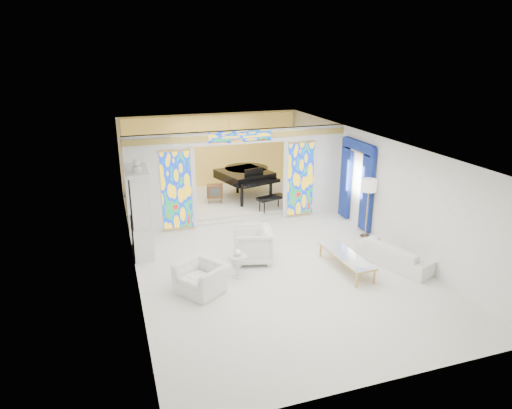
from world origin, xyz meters
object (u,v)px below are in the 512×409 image
object	(u,v)px
armchair_right	(252,245)
coffee_table	(346,256)
sofa	(396,254)
grand_piano	(246,174)
china_cabinet	(140,213)
armchair_left	(201,278)
tv_console	(215,191)

from	to	relation	value
armchair_right	coffee_table	bearing A→B (deg)	72.83
coffee_table	sofa	bearing A→B (deg)	-6.08
sofa	grand_piano	size ratio (longest dim) A/B	0.61
coffee_table	grand_piano	distance (m)	6.21
china_cabinet	coffee_table	world-z (taller)	china_cabinet
armchair_right	armchair_left	bearing A→B (deg)	-40.36
armchair_right	sofa	xyz separation A→B (m)	(3.46, -1.39, -0.16)
armchair_right	china_cabinet	bearing A→B (deg)	-104.51
china_cabinet	armchair_right	xyz separation A→B (m)	(2.70, -1.45, -0.71)
armchair_left	sofa	world-z (taller)	armchair_left
sofa	coffee_table	xyz separation A→B (m)	(-1.37, 0.15, 0.09)
china_cabinet	sofa	size ratio (longest dim) A/B	1.32
china_cabinet	armchair_left	world-z (taller)	china_cabinet
grand_piano	armchair_right	bearing A→B (deg)	-121.31
china_cabinet	grand_piano	world-z (taller)	china_cabinet
china_cabinet	sofa	distance (m)	6.84
china_cabinet	grand_piano	size ratio (longest dim) A/B	0.80
armchair_left	coffee_table	world-z (taller)	armchair_left
armchair_right	tv_console	distance (m)	4.54
armchair_left	armchair_right	distance (m)	1.99
coffee_table	armchair_right	bearing A→B (deg)	149.22
grand_piano	sofa	bearing A→B (deg)	-87.27
armchair_right	tv_console	bearing A→B (deg)	-167.31
china_cabinet	tv_console	world-z (taller)	china_cabinet
china_cabinet	sofa	xyz separation A→B (m)	(6.17, -2.84, -0.87)
armchair_right	grand_piano	xyz separation A→B (m)	(1.34, 4.88, 0.55)
sofa	grand_piano	world-z (taller)	grand_piano
coffee_table	armchair_left	bearing A→B (deg)	178.79
armchair_left	coffee_table	size ratio (longest dim) A/B	0.55
armchair_left	armchair_right	bearing A→B (deg)	92.13
china_cabinet	tv_console	xyz separation A→B (m)	(2.78, 3.09, -0.57)
coffee_table	tv_console	world-z (taller)	tv_console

